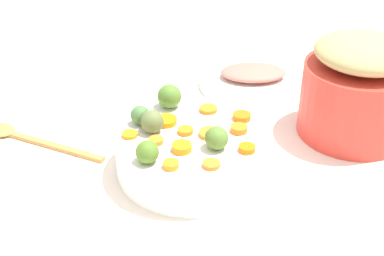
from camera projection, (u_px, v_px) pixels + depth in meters
The scene contains 24 objects.
tabletop at pixel (212, 179), 0.92m from camera, with size 2.40×2.40×0.02m, color white.
serving_bowl_carrots at pixel (192, 152), 0.90m from camera, with size 0.26×0.26×0.08m, color white.
metal_pot at pixel (356, 100), 0.99m from camera, with size 0.21×0.21×0.14m, color red.
stuffing_mound at pixel (365, 52), 0.94m from camera, with size 0.18×0.18×0.05m, color tan.
carrot_slice_0 at pixel (242, 117), 0.92m from camera, with size 0.03×0.03×0.01m, color orange.
carrot_slice_1 at pixel (212, 133), 0.88m from camera, with size 0.04×0.04×0.01m, color orange.
carrot_slice_2 at pixel (186, 131), 0.88m from camera, with size 0.03×0.03×0.01m, color orange.
carrot_slice_3 at pixel (182, 147), 0.84m from camera, with size 0.03×0.03×0.01m, color orange.
carrot_slice_4 at pixel (171, 165), 0.80m from camera, with size 0.02×0.02×0.01m, color orange.
carrot_slice_5 at pixel (130, 135), 0.88m from camera, with size 0.03×0.03×0.01m, color orange.
carrot_slice_6 at pixel (239, 129), 0.89m from camera, with size 0.03×0.03×0.01m, color orange.
carrot_slice_7 at pixel (208, 109), 0.95m from camera, with size 0.03×0.03×0.01m, color orange.
carrot_slice_8 at pixel (156, 141), 0.86m from camera, with size 0.02×0.02×0.01m, color orange.
carrot_slice_9 at pixel (211, 164), 0.80m from camera, with size 0.03×0.03×0.01m, color orange.
carrot_slice_10 at pixel (247, 148), 0.84m from camera, with size 0.03×0.03×0.01m, color orange.
carrot_slice_11 at pixel (166, 121), 0.91m from camera, with size 0.04×0.04×0.01m, color orange.
brussels_sprout_0 at pixel (217, 138), 0.84m from camera, with size 0.04×0.04×0.04m, color #557C30.
brussels_sprout_1 at pixel (147, 152), 0.80m from camera, with size 0.04×0.04×0.04m, color #4F7827.
brussels_sprout_2 at pixel (152, 122), 0.88m from camera, with size 0.04×0.04×0.04m, color #5F6F3D.
brussels_sprout_3 at pixel (140, 115), 0.90m from camera, with size 0.03×0.03×0.03m, color #49753D.
brussels_sprout_4 at pixel (169, 96), 0.95m from camera, with size 0.04×0.04×0.04m, color #507B2D.
wooden_spoon at pixel (19, 136), 1.01m from camera, with size 0.18×0.24×0.01m.
ham_plate at pixel (250, 84), 1.20m from camera, with size 0.23×0.23×0.01m, color white.
ham_slice_main at pixel (253, 72), 1.20m from camera, with size 0.15×0.10×0.03m, color #C36F61.
Camera 1 is at (0.39, 0.62, 0.57)m, focal length 49.35 mm.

